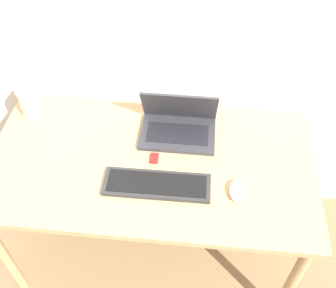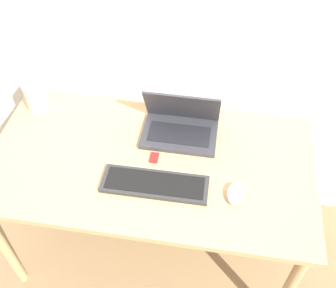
{
  "view_description": "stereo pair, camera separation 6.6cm",
  "coord_description": "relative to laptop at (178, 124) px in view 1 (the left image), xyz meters",
  "views": [
    {
      "loc": [
        0.19,
        -0.72,
        2.11
      ],
      "look_at": [
        0.08,
        0.4,
        0.86
      ],
      "focal_mm": 42.0,
      "sensor_mm": 36.0,
      "label": 1
    },
    {
      "loc": [
        0.26,
        -0.71,
        2.11
      ],
      "look_at": [
        0.08,
        0.4,
        0.86
      ],
      "focal_mm": 42.0,
      "sensor_mm": 36.0,
      "label": 2
    }
  ],
  "objects": [
    {
      "name": "keyboard",
      "position": [
        -0.06,
        -0.33,
        -0.04
      ],
      "size": [
        0.45,
        0.15,
        0.02
      ],
      "color": "#2D2D2D",
      "rests_on": "desk"
    },
    {
      "name": "wall_back",
      "position": [
        -0.11,
        0.26,
        0.44
      ],
      "size": [
        6.0,
        0.05,
        2.5
      ],
      "color": "white",
      "rests_on": "ground_plane"
    },
    {
      "name": "mp3_player",
      "position": [
        -0.09,
        -0.18,
        -0.05
      ],
      "size": [
        0.04,
        0.06,
        0.01
      ],
      "color": "red",
      "rests_on": "desk"
    },
    {
      "name": "vase",
      "position": [
        -0.73,
        0.06,
        0.05
      ],
      "size": [
        0.1,
        0.1,
        0.2
      ],
      "color": "beige",
      "rests_on": "desk"
    },
    {
      "name": "mouse",
      "position": [
        0.27,
        -0.33,
        -0.03
      ],
      "size": [
        0.07,
        0.11,
        0.04
      ],
      "color": "white",
      "rests_on": "desk"
    },
    {
      "name": "laptop",
      "position": [
        0.0,
        0.0,
        0.0
      ],
      "size": [
        0.35,
        0.23,
        0.23
      ],
      "color": "#333338",
      "rests_on": "desk"
    },
    {
      "name": "desk",
      "position": [
        -0.11,
        -0.19,
        -0.13
      ],
      "size": [
        1.46,
        0.77,
        0.76
      ],
      "color": "tan",
      "rests_on": "ground_plane"
    }
  ]
}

